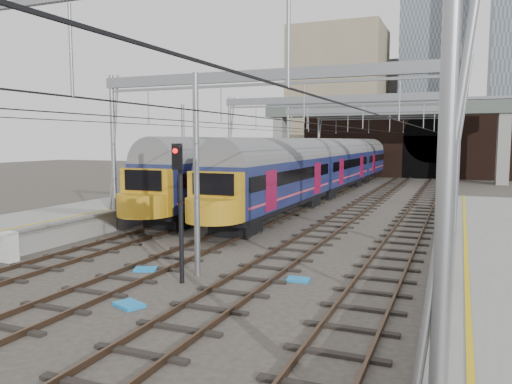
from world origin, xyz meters
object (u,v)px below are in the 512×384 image
at_px(signal_near_centre, 180,196).
at_px(relay_cabinet, 9,247).
at_px(train_second, 297,163).
at_px(train_main, 355,161).

xyz_separation_m(signal_near_centre, relay_cabinet, (-7.75, 0.03, -2.35)).
bearing_deg(signal_near_centre, relay_cabinet, 158.10).
height_order(signal_near_centre, relay_cabinet, signal_near_centre).
height_order(train_second, signal_near_centre, train_second).
xyz_separation_m(train_main, relay_cabinet, (-5.80, -38.78, -1.92)).
height_order(train_main, signal_near_centre, train_main).
relative_size(train_main, train_second, 1.31).
distance_m(train_main, signal_near_centre, 38.86).
bearing_deg(signal_near_centre, train_second, 79.07).
relative_size(train_main, signal_near_centre, 14.10).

